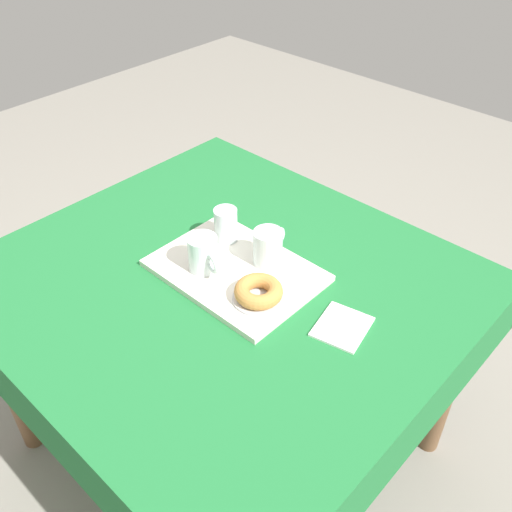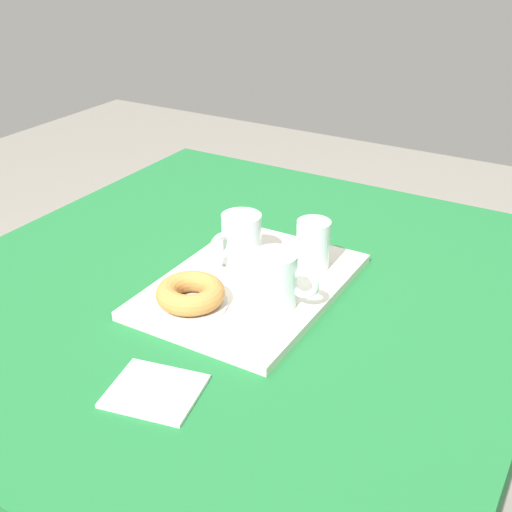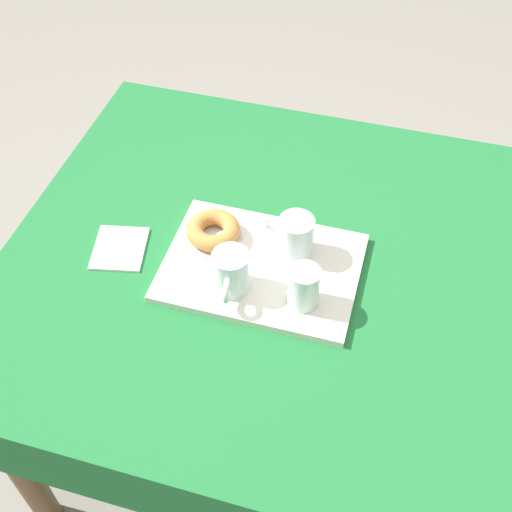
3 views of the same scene
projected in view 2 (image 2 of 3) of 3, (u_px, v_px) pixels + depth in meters
dining_table at (237, 321)px, 1.24m from camera, size 1.15×1.07×0.72m
serving_tray at (251, 285)px, 1.18m from camera, size 0.41×0.30×0.02m
tea_mug_left at (241, 240)px, 1.22m from camera, size 0.11×0.08×0.10m
tea_mug_right at (276, 281)px, 1.08m from camera, size 0.08×0.11×0.10m
water_glass_near at (313, 247)px, 1.20m from camera, size 0.06×0.06×0.09m
donut_plate_left at (191, 304)px, 1.10m from camera, size 0.13×0.13×0.01m
sugar_donut_left at (190, 293)px, 1.09m from camera, size 0.12×0.12×0.04m
paper_napkin at (155, 391)px, 0.93m from camera, size 0.14×0.15×0.01m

